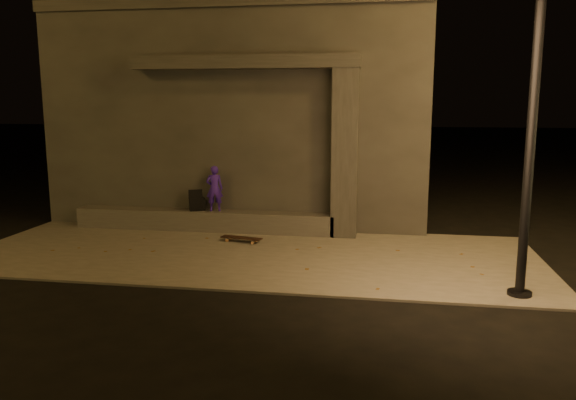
% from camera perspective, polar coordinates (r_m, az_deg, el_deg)
% --- Properties ---
extents(ground, '(120.00, 120.00, 0.00)m').
position_cam_1_polar(ground, '(9.18, -6.83, -8.81)').
color(ground, black).
rests_on(ground, ground).
extents(sidewalk, '(11.00, 4.40, 0.04)m').
position_cam_1_polar(sidewalk, '(11.02, -3.88, -5.45)').
color(sidewalk, '#636057').
rests_on(sidewalk, ground).
extents(building, '(9.00, 5.10, 5.22)m').
position_cam_1_polar(building, '(15.23, -3.70, 8.67)').
color(building, '#363431').
rests_on(building, ground).
extents(ledge, '(6.00, 0.55, 0.45)m').
position_cam_1_polar(ledge, '(13.01, -8.52, -2.04)').
color(ledge, '#4D4A46').
rests_on(ledge, sidewalk).
extents(column, '(0.55, 0.55, 3.60)m').
position_cam_1_polar(column, '(12.15, 5.82, 4.70)').
color(column, '#363431').
rests_on(column, sidewalk).
extents(canopy, '(5.00, 0.70, 0.28)m').
position_cam_1_polar(canopy, '(12.52, -4.40, 13.76)').
color(canopy, '#363431').
rests_on(canopy, column).
extents(skateboarder, '(0.43, 0.34, 1.04)m').
position_cam_1_polar(skateboarder, '(12.79, -7.48, 1.18)').
color(skateboarder, '#3A1BAF').
rests_on(skateboarder, ledge).
extents(backpack, '(0.41, 0.35, 0.50)m').
position_cam_1_polar(backpack, '(12.98, -9.22, -0.31)').
color(backpack, black).
rests_on(backpack, ledge).
extents(skateboard, '(0.91, 0.39, 0.10)m').
position_cam_1_polar(skateboard, '(11.82, -4.76, -3.90)').
color(skateboard, black).
rests_on(skateboard, sidewalk).
extents(street_lamp_0, '(0.36, 0.36, 6.98)m').
position_cam_1_polar(street_lamp_0, '(8.95, 24.16, 15.70)').
color(street_lamp_0, black).
rests_on(street_lamp_0, ground).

